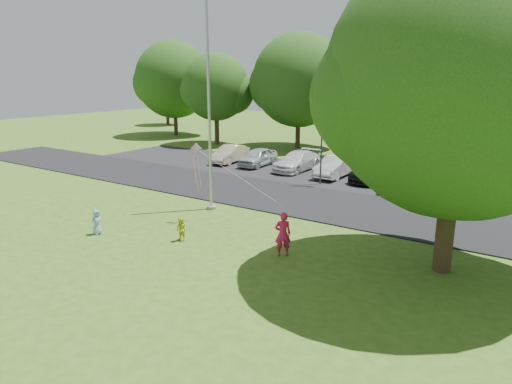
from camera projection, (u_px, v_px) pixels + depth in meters
The scene contains 14 objects.
ground at pixel (200, 254), 17.48m from camera, with size 120.00×120.00×0.00m, color #385E18.
park_road at pixel (309, 201), 24.72m from camera, with size 60.00×6.00×0.06m, color black.
parking_strip at pixel (354, 179), 29.95m from camera, with size 42.00×7.00×0.06m, color black.
flagpole at pixel (210, 127), 22.35m from camera, with size 0.50×0.50×10.00m.
street_lamp at pixel (325, 136), 27.61m from camera, with size 1.36×0.70×5.12m.
trash_can at pixel (387, 187), 25.83m from camera, with size 0.63×0.63×0.99m.
big_tree at pixel (457, 89), 14.50m from camera, with size 9.44×8.81×10.85m.
tree_row at pixel (422, 88), 34.69m from camera, with size 64.35×11.94×10.88m.
horizon_trees at pixel (476, 101), 41.47m from camera, with size 77.46×7.20×7.02m.
parked_cars at pixel (371, 170), 29.13m from camera, with size 22.75×5.32×1.46m.
woman at pixel (283, 234), 17.17m from camera, with size 0.63×0.41×1.72m, color #CD1B48.
child_yellow at pixel (181, 230), 18.74m from camera, with size 0.49×0.38×1.00m, color #C5D221.
child_blue at pixel (97, 222), 19.56m from camera, with size 0.53×0.34×1.08m, color #8BB2D5.
kite at pixel (198, 160), 20.69m from camera, with size 5.75×1.74×2.34m.
Camera 1 is at (10.87, -12.37, 6.70)m, focal length 32.00 mm.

